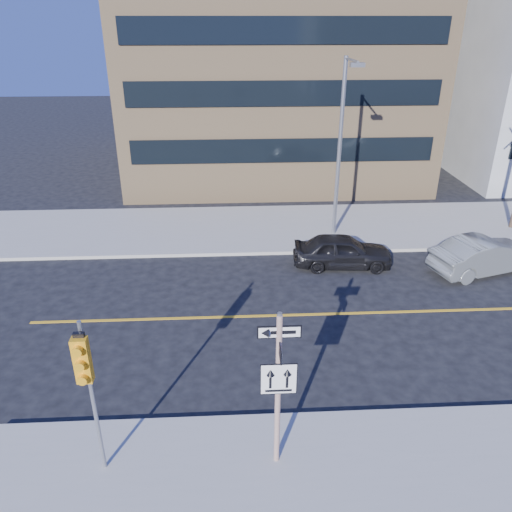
{
  "coord_description": "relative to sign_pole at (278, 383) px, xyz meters",
  "views": [
    {
      "loc": [
        -0.94,
        -11.01,
        9.58
      ],
      "look_at": [
        -0.13,
        4.0,
        2.37
      ],
      "focal_mm": 35.0,
      "sensor_mm": 36.0,
      "label": 1
    }
  ],
  "objects": [
    {
      "name": "building_brick",
      "position": [
        2.0,
        27.51,
        6.56
      ],
      "size": [
        18.0,
        18.0,
        18.0
      ],
      "primitive_type": "cube",
      "color": "#A3835A",
      "rests_on": "ground"
    },
    {
      "name": "traffic_signal",
      "position": [
        -4.0,
        -0.15,
        0.59
      ],
      "size": [
        0.32,
        0.45,
        4.0
      ],
      "color": "gray",
      "rests_on": "near_sidewalk"
    },
    {
      "name": "parked_car_b",
      "position": [
        9.44,
        9.46,
        -1.69
      ],
      "size": [
        2.81,
        4.81,
        1.5
      ],
      "primitive_type": "imported",
      "rotation": [
        0.0,
        0.0,
        1.86
      ],
      "color": "slate",
      "rests_on": "ground"
    },
    {
      "name": "sign_pole",
      "position": [
        0.0,
        0.0,
        0.0
      ],
      "size": [
        0.92,
        0.92,
        4.06
      ],
      "color": "beige",
      "rests_on": "near_sidewalk"
    },
    {
      "name": "ground",
      "position": [
        0.0,
        2.51,
        -2.44
      ],
      "size": [
        120.0,
        120.0,
        0.0
      ],
      "primitive_type": "plane",
      "color": "black",
      "rests_on": "ground"
    },
    {
      "name": "streetlight_a",
      "position": [
        4.0,
        13.27,
        2.32
      ],
      "size": [
        0.55,
        2.25,
        8.0
      ],
      "color": "gray",
      "rests_on": "far_sidewalk"
    },
    {
      "name": "parked_car_a",
      "position": [
        3.72,
        10.29,
        -1.74
      ],
      "size": [
        1.92,
        4.22,
        1.4
      ],
      "primitive_type": "imported",
      "rotation": [
        0.0,
        0.0,
        1.5
      ],
      "color": "black",
      "rests_on": "ground"
    }
  ]
}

